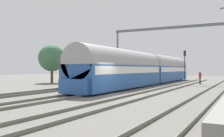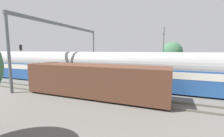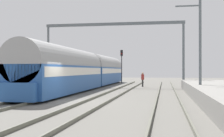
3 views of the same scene
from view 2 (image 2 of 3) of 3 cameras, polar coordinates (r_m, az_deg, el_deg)
name	(u,v)px [view 2 (image 2 of 3)]	position (r m, az deg, el deg)	size (l,w,h in m)	color
ground	(202,89)	(19.15, 30.58, -6.68)	(120.00, 120.00, 0.00)	#625F59
track_far_west	(219,111)	(13.03, 35.14, -12.76)	(1.52, 60.00, 0.16)	#606052
track_west	(206,94)	(17.07, 31.74, -8.05)	(1.52, 60.00, 0.16)	#606052
track_east	(199,84)	(21.22, 29.69, -5.15)	(1.52, 60.00, 0.16)	#606052
track_far_east	(194,78)	(25.42, 28.33, -3.20)	(1.52, 60.00, 0.16)	#606052
platform	(178,72)	(28.97, 23.56, -1.05)	(4.40, 28.00, 0.90)	gray
passenger_train	(79,68)	(19.70, -12.30, 0.32)	(2.93, 32.85, 3.82)	#28569E
freight_car	(94,80)	(13.82, -6.58, -4.45)	(2.80, 13.00, 2.70)	#563323
person_crossing	(84,69)	(26.26, -10.47, -0.08)	(0.37, 0.46, 1.73)	#2B2B2B
railway_signal_far	(21,56)	(29.72, -30.89, 4.14)	(0.36, 0.30, 5.08)	#2D2D33
catenary_gantry	(65,38)	(23.51, -17.05, 10.94)	(17.34, 0.28, 7.86)	slate
catenary_pole_east_mid	(163,50)	(27.27, 18.62, 6.50)	(1.90, 0.20, 8.00)	slate
tree_east_background	(172,52)	(33.74, 21.63, 5.77)	(4.11, 4.11, 5.85)	#4C3826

